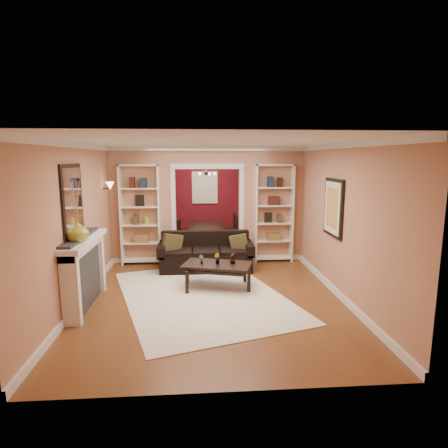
{
  "coord_description": "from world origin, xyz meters",
  "views": [
    {
      "loc": [
        -0.27,
        -7.57,
        2.44
      ],
      "look_at": [
        0.24,
        -0.8,
        1.24
      ],
      "focal_mm": 30.0,
      "sensor_mm": 36.0,
      "label": 1
    }
  ],
  "objects": [
    {
      "name": "dining_table",
      "position": [
        0.02,
        2.57,
        0.3
      ],
      "size": [
        1.71,
        0.95,
        0.6
      ],
      "primitive_type": "imported",
      "rotation": [
        0.0,
        0.0,
        1.57
      ],
      "color": "black",
      "rests_on": "floor"
    },
    {
      "name": "fireplace",
      "position": [
        -2.09,
        -1.5,
        0.58
      ],
      "size": [
        0.32,
        1.7,
        1.16
      ],
      "primitive_type": "cube",
      "color": "white",
      "rests_on": "floor"
    },
    {
      "name": "pillow_right",
      "position": [
        0.67,
        0.43,
        0.58
      ],
      "size": [
        0.39,
        0.2,
        0.38
      ],
      "primitive_type": "cube",
      "rotation": [
        0.0,
        0.0,
        -0.24
      ],
      "color": "brown",
      "rests_on": "sofa"
    },
    {
      "name": "chandelier",
      "position": [
        0.0,
        2.7,
        2.02
      ],
      "size": [
        0.5,
        0.5,
        0.3
      ],
      "primitive_type": "cube",
      "color": "#361F18",
      "rests_on": "ceiling"
    },
    {
      "name": "framed_art",
      "position": [
        2.21,
        -1.0,
        1.55
      ],
      "size": [
        0.04,
        0.85,
        1.05
      ],
      "primitive_type": "cube",
      "color": "black",
      "rests_on": "wall_right"
    },
    {
      "name": "plant_center",
      "position": [
        0.11,
        -0.77,
        0.57
      ],
      "size": [
        0.14,
        0.14,
        0.2
      ],
      "primitive_type": "imported",
      "rotation": [
        0.0,
        0.0,
        2.39
      ],
      "color": "#336626",
      "rests_on": "coffee_table"
    },
    {
      "name": "wall_left",
      "position": [
        -2.25,
        0.0,
        1.35
      ],
      "size": [
        0.0,
        8.0,
        8.0
      ],
      "primitive_type": "plane",
      "rotation": [
        1.57,
        0.0,
        1.57
      ],
      "color": "tan",
      "rests_on": "ground"
    },
    {
      "name": "wall_back",
      "position": [
        0.0,
        4.0,
        1.35
      ],
      "size": [
        8.0,
        0.0,
        8.0
      ],
      "primitive_type": "plane",
      "rotation": [
        1.57,
        0.0,
        0.0
      ],
      "color": "tan",
      "rests_on": "ground"
    },
    {
      "name": "pillow_left",
      "position": [
        -0.8,
        0.43,
        0.62
      ],
      "size": [
        0.44,
        0.34,
        0.44
      ],
      "primitive_type": "cube",
      "rotation": [
        0.0,
        0.0,
        0.56
      ],
      "color": "brown",
      "rests_on": "sofa"
    },
    {
      "name": "ceiling",
      "position": [
        0.0,
        0.0,
        2.7
      ],
      "size": [
        8.0,
        8.0,
        0.0
      ],
      "primitive_type": "plane",
      "rotation": [
        3.14,
        0.0,
        0.0
      ],
      "color": "white",
      "rests_on": "ground"
    },
    {
      "name": "plant_right",
      "position": [
        0.4,
        -0.77,
        0.58
      ],
      "size": [
        0.12,
        0.12,
        0.2
      ],
      "primitive_type": "imported",
      "rotation": [
        0.0,
        0.0,
        4.7
      ],
      "color": "#336626",
      "rests_on": "coffee_table"
    },
    {
      "name": "coffee_table",
      "position": [
        0.11,
        -0.77,
        0.24
      ],
      "size": [
        1.39,
        1.01,
        0.47
      ],
      "primitive_type": "cube",
      "rotation": [
        0.0,
        0.0,
        -0.29
      ],
      "color": "black",
      "rests_on": "floor"
    },
    {
      "name": "dining_chair_ne",
      "position": [
        0.57,
        2.27,
        0.47
      ],
      "size": [
        0.57,
        0.57,
        0.94
      ],
      "primitive_type": "cube",
      "rotation": [
        0.0,
        0.0,
        -1.33
      ],
      "color": "black",
      "rests_on": "floor"
    },
    {
      "name": "bookshelf_left",
      "position": [
        -1.55,
        1.03,
        1.15
      ],
      "size": [
        0.9,
        0.3,
        2.3
      ],
      "primitive_type": "cube",
      "color": "white",
      "rests_on": "floor"
    },
    {
      "name": "red_back_panel",
      "position": [
        0.0,
        3.97,
        1.32
      ],
      "size": [
        4.44,
        0.04,
        2.64
      ],
      "primitive_type": "cube",
      "color": "maroon",
      "rests_on": "floor"
    },
    {
      "name": "partition_wall",
      "position": [
        0.0,
        1.2,
        1.35
      ],
      "size": [
        4.5,
        0.15,
        2.7
      ],
      "primitive_type": "cube",
      "color": "tan",
      "rests_on": "floor"
    },
    {
      "name": "wall_right",
      "position": [
        2.25,
        0.0,
        1.35
      ],
      "size": [
        0.0,
        8.0,
        8.0
      ],
      "primitive_type": "plane",
      "rotation": [
        1.57,
        0.0,
        -1.57
      ],
      "color": "tan",
      "rests_on": "ground"
    },
    {
      "name": "dining_chair_nw",
      "position": [
        -0.53,
        2.27,
        0.44
      ],
      "size": [
        0.57,
        0.57,
        0.87
      ],
      "primitive_type": "cube",
      "rotation": [
        0.0,
        0.0,
        2.0
      ],
      "color": "black",
      "rests_on": "floor"
    },
    {
      "name": "dining_window",
      "position": [
        0.0,
        3.93,
        1.55
      ],
      "size": [
        0.78,
        0.03,
        0.98
      ],
      "primitive_type": "cube",
      "color": "#8CA5CC",
      "rests_on": "wall_back"
    },
    {
      "name": "dining_chair_sw",
      "position": [
        -0.53,
        2.87,
        0.39
      ],
      "size": [
        0.44,
        0.44,
        0.77
      ],
      "primitive_type": "cube",
      "rotation": [
        0.0,
        0.0,
        1.41
      ],
      "color": "black",
      "rests_on": "floor"
    },
    {
      "name": "vase",
      "position": [
        -2.09,
        -1.8,
        1.34
      ],
      "size": [
        0.43,
        0.43,
        0.35
      ],
      "primitive_type": "imported",
      "rotation": [
        0.0,
        0.0,
        0.36
      ],
      "color": "#A1A234",
      "rests_on": "fireplace"
    },
    {
      "name": "sofa",
      "position": [
        -0.07,
        0.45,
        0.41
      ],
      "size": [
        2.07,
        0.9,
        0.81
      ],
      "primitive_type": "cube",
      "color": "black",
      "rests_on": "floor"
    },
    {
      "name": "mirror",
      "position": [
        -2.23,
        -1.5,
        1.8
      ],
      "size": [
        0.03,
        0.95,
        1.1
      ],
      "primitive_type": "cube",
      "color": "silver",
      "rests_on": "wall_left"
    },
    {
      "name": "area_rug",
      "position": [
        -0.18,
        -1.15,
        0.01
      ],
      "size": [
        3.63,
        4.33,
        0.01
      ],
      "primitive_type": "cube",
      "rotation": [
        0.0,
        0.0,
        0.3
      ],
      "color": "white",
      "rests_on": "floor"
    },
    {
      "name": "bookshelf_right",
      "position": [
        1.55,
        1.03,
        1.15
      ],
      "size": [
        0.9,
        0.3,
        2.3
      ],
      "primitive_type": "cube",
      "color": "white",
      "rests_on": "floor"
    },
    {
      "name": "dining_chair_se",
      "position": [
        0.57,
        2.87,
        0.46
      ],
      "size": [
        0.57,
        0.57,
        0.92
      ],
      "primitive_type": "cube",
      "rotation": [
        0.0,
        0.0,
        -1.86
      ],
      "color": "black",
      "rests_on": "floor"
    },
    {
      "name": "wall_sconce",
      "position": [
        -2.15,
        0.55,
        1.83
      ],
      "size": [
        0.18,
        0.18,
        0.22
      ],
      "primitive_type": "cube",
      "color": "#FFE0A5",
      "rests_on": "wall_left"
    },
    {
      "name": "wall_front",
      "position": [
        0.0,
        -4.0,
        1.35
      ],
      "size": [
        8.0,
        0.0,
        8.0
      ],
      "primitive_type": "plane",
      "rotation": [
        -1.57,
        0.0,
        0.0
      ],
      "color": "tan",
      "rests_on": "ground"
    },
    {
      "name": "floor",
      "position": [
        0.0,
        0.0,
        0.0
      ],
      "size": [
        8.0,
        8.0,
        0.0
      ],
      "primitive_type": "plane",
      "color": "brown",
      "rests_on": "ground"
    },
    {
      "name": "plant_left",
      "position": [
        -0.18,
        -0.77,
        0.56
      ],
      "size": [
        0.11,
        0.11,
        0.18
      ],
      "primitive_type": "imported",
      "rotation": [
        0.0,
        0.0,
        0.71
      ],
      "color": "#336626",
      "rests_on": "coffee_table"
    }
  ]
}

